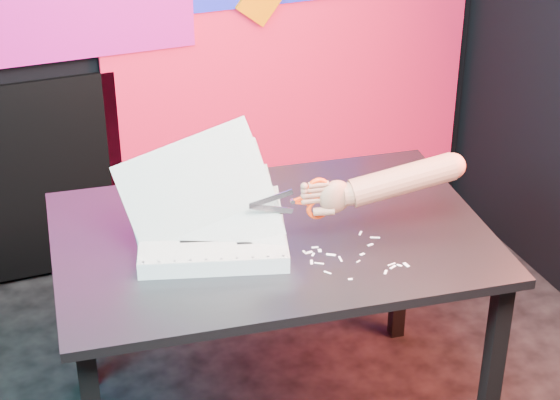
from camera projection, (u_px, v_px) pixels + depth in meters
name	position (u px, v px, depth m)	size (l,w,h in m)	color
room	(265.00, 85.00, 2.23)	(3.01, 3.01, 2.71)	black
backdrop	(153.00, 47.00, 3.64)	(2.88, 0.05, 2.08)	#F6153B
work_table	(272.00, 256.00, 2.83)	(1.37, 0.99, 0.75)	black
printout_stack	(212.00, 237.00, 2.71)	(0.50, 0.41, 0.39)	silver
scissors	(312.00, 199.00, 2.67)	(0.24, 0.04, 0.13)	#B3B3B9
hand_forearm	(391.00, 182.00, 2.70)	(0.48, 0.13, 0.15)	brown
paper_clippings	(349.00, 257.00, 2.68)	(0.26, 0.24, 0.00)	white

